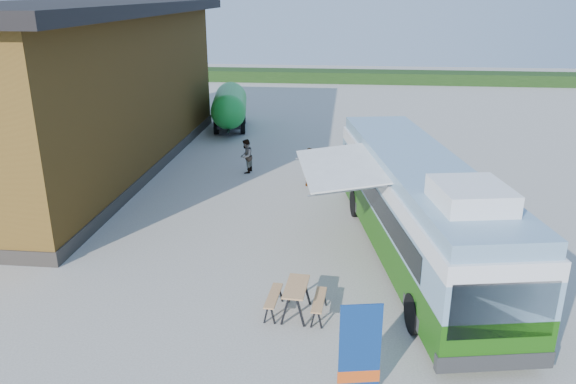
# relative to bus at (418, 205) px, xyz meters

# --- Properties ---
(ground) EXTENTS (100.00, 100.00, 0.00)m
(ground) POSITION_rel_bus_xyz_m (-4.40, -1.79, -1.79)
(ground) COLOR #BCB7AD
(ground) RESTS_ON ground
(barn) EXTENTS (9.60, 21.20, 7.50)m
(barn) POSITION_rel_bus_xyz_m (-14.90, 8.21, 1.80)
(barn) COLOR brown
(barn) RESTS_ON ground
(hedge) EXTENTS (40.00, 3.00, 1.00)m
(hedge) POSITION_rel_bus_xyz_m (3.60, 36.21, -1.29)
(hedge) COLOR #264419
(hedge) RESTS_ON ground
(bus) EXTENTS (4.77, 12.47, 3.75)m
(bus) POSITION_rel_bus_xyz_m (0.00, 0.00, 0.00)
(bus) COLOR #1F6110
(bus) RESTS_ON ground
(awning) EXTENTS (3.51, 4.86, 0.53)m
(awning) POSITION_rel_bus_xyz_m (-2.04, 0.41, 0.93)
(awning) COLOR white
(awning) RESTS_ON ground
(banner) EXTENTS (0.89, 0.29, 2.07)m
(banner) POSITION_rel_bus_xyz_m (-1.81, -6.44, -0.94)
(banner) COLOR navy
(banner) RESTS_ON ground
(picnic_table) EXTENTS (1.55, 1.40, 0.84)m
(picnic_table) POSITION_rel_bus_xyz_m (-3.39, -3.65, -1.17)
(picnic_table) COLOR tan
(picnic_table) RESTS_ON ground
(person_a) EXTENTS (0.72, 0.65, 1.66)m
(person_a) POSITION_rel_bus_xyz_m (-3.73, 6.67, -0.96)
(person_a) COLOR #999999
(person_a) RESTS_ON ground
(person_b) EXTENTS (0.69, 0.84, 1.58)m
(person_b) POSITION_rel_bus_xyz_m (-6.80, 8.17, -1.00)
(person_b) COLOR #999999
(person_b) RESTS_ON ground
(slurry_tanker) EXTENTS (2.74, 6.69, 2.49)m
(slurry_tanker) POSITION_rel_bus_xyz_m (-9.31, 16.74, -0.36)
(slurry_tanker) COLOR green
(slurry_tanker) RESTS_ON ground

